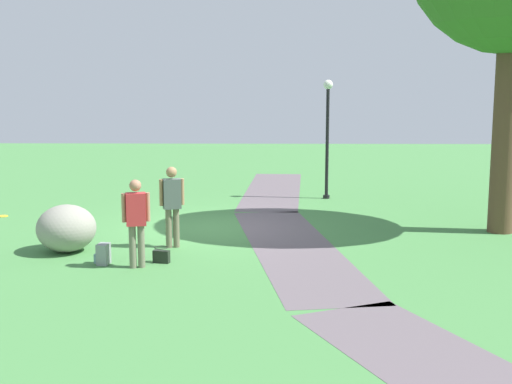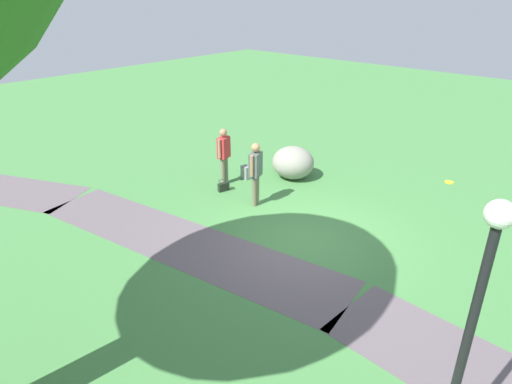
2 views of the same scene
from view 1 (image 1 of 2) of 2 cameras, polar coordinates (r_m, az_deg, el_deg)
ground_plane at (r=16.17m, az=-4.08°, el=-3.03°), size 48.00×48.00×0.00m
footpath_segment_near at (r=22.01m, az=1.49°, el=0.20°), size 8.09×2.18×0.01m
footpath_segment_mid at (r=14.22m, az=3.19°, el=-4.67°), size 8.17×2.89×0.01m
lamp_post at (r=20.19m, az=6.09°, el=5.60°), size 0.28×0.28×3.55m
lawn_boulder at (r=14.26m, az=-15.80°, el=-2.98°), size 1.44×1.39×0.97m
woman_with_handbag at (r=12.61m, az=-10.14°, el=-2.11°), size 0.32×0.51×1.66m
man_near_boulder at (r=14.08m, az=-7.14°, el=-0.75°), size 0.33×0.50×1.71m
handbag_on_grass at (r=13.05m, az=-8.03°, el=-5.36°), size 0.33×0.34×0.31m
backpack_by_boulder at (r=13.13m, az=-12.86°, el=-5.19°), size 0.30×0.29×0.40m
frisbee_on_grass at (r=18.69m, az=-20.69°, el=-1.93°), size 0.27×0.27×0.02m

